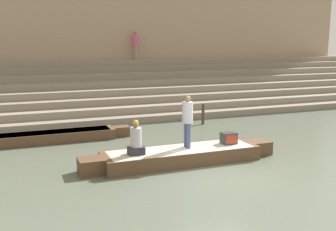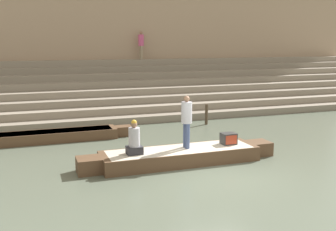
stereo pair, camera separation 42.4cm
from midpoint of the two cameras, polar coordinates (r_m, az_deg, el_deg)
The scene contains 10 objects.
ground_plane at distance 11.95m, azimuth 8.25°, elevation -8.55°, with size 120.00×120.00×0.00m, color #566051.
ghat_steps at distance 22.70m, azimuth -5.78°, elevation 3.24°, with size 36.00×6.35×2.84m.
back_wall at distance 25.30m, azimuth -7.52°, elevation 12.44°, with size 34.20×1.28×9.54m.
rowboat_main at distance 12.92m, azimuth 2.73°, elevation -5.82°, with size 6.66×1.47×0.47m.
person_standing at distance 12.78m, azimuth 3.66°, elevation -0.39°, with size 0.35×0.35×1.73m.
person_rowing at distance 12.20m, azimuth -3.92°, elevation -3.64°, with size 0.49×0.39×1.09m.
tv_set at distance 13.59m, azimuth 9.67°, elevation -3.33°, with size 0.49×0.40×0.39m.
moored_boat_shore at distance 16.29m, azimuth -15.43°, elevation -2.83°, with size 6.32×1.02×0.41m.
mooring_post at distance 18.90m, azimuth 6.24°, elevation 0.17°, with size 0.14×0.14×0.99m, color #473828.
person_on_steps at distance 24.70m, azimuth -3.43°, elevation 10.43°, with size 0.34×0.34×1.71m.
Camera 2 is at (-5.13, -10.03, 3.91)m, focal length 42.00 mm.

